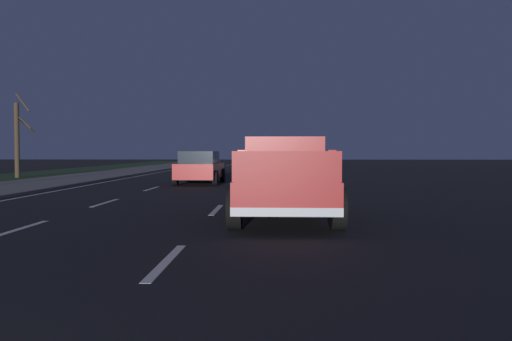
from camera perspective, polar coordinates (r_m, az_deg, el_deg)
The scene contains 7 objects.
ground at distance 28.73m, azimuth -4.59°, elevation -0.95°, with size 144.00×144.00×0.00m, color black.
sidewalk_shoulder at distance 30.48m, azimuth -18.65°, elevation -0.77°, with size 108.00×4.00×0.12m, color slate.
lane_markings at distance 32.52m, azimuth -9.31°, elevation -0.61°, with size 108.00×7.04×0.01m.
pickup_truck at distance 12.14m, azimuth 3.19°, elevation -0.79°, with size 5.44×2.32×1.87m.
sedan_red at distance 24.70m, azimuth -6.18°, elevation 0.37°, with size 4.43×2.07×1.54m.
sedan_white at distance 37.41m, azimuth 2.56°, elevation 0.96°, with size 4.41×2.04×1.54m.
bare_tree_far at distance 33.29m, azimuth -24.78°, elevation 3.29°, with size 1.44×0.98×4.93m.
Camera 1 is at (-1.51, -3.22, 1.52)m, focal length 36.31 mm.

